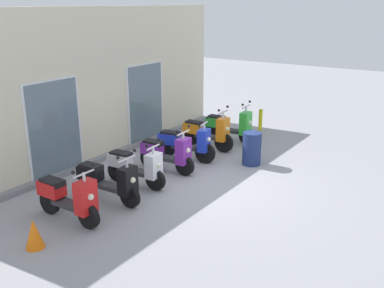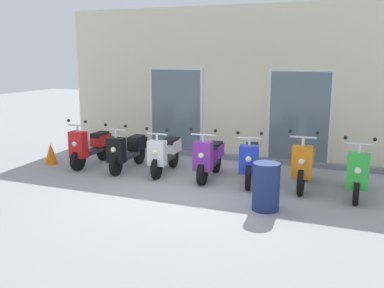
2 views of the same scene
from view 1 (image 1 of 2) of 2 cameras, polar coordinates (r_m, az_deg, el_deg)
ground_plane at (r=10.21m, az=1.53°, el=-4.87°), size 40.00×40.00×0.00m
storefront_facade at (r=11.65m, az=-11.92°, el=7.19°), size 9.53×0.50×3.85m
scooter_red at (r=8.59m, az=-15.64°, el=-6.66°), size 0.54×1.54×1.19m
scooter_black at (r=9.24m, az=-10.77°, el=-4.60°), size 0.57×1.62×1.17m
scooter_white at (r=9.92m, az=-7.26°, el=-2.85°), size 0.53×1.54×1.12m
scooter_purple at (r=10.67m, az=-3.20°, el=-1.19°), size 0.59×1.52×1.18m
scooter_blue at (r=11.39m, az=-0.82°, el=0.16°), size 0.65×1.64×1.18m
scooter_orange at (r=12.29m, az=2.03°, el=1.56°), size 0.57×1.63×1.26m
scooter_green at (r=13.04m, az=4.97°, el=2.42°), size 0.55×1.58×1.24m
traffic_cone at (r=7.97m, az=-19.72°, el=-10.86°), size 0.32×0.32×0.52m
trash_bin at (r=11.23m, az=7.72°, el=-0.59°), size 0.47×0.47×0.84m
curb_bollard at (r=14.27m, az=8.82°, el=3.07°), size 0.12×0.12×0.70m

